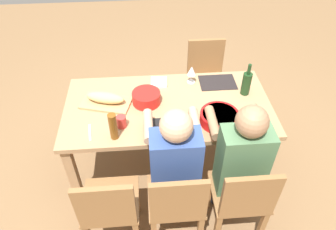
# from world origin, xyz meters

# --- Properties ---
(ground_plane) EXTENTS (8.00, 8.00, 0.00)m
(ground_plane) POSITION_xyz_m (0.00, 0.00, 0.00)
(ground_plane) COLOR brown
(dining_table) EXTENTS (1.70, 0.87, 0.74)m
(dining_table) POSITION_xyz_m (0.00, 0.00, 0.65)
(dining_table) COLOR #A87F56
(dining_table) RESTS_ON ground_plane
(chair_far_right) EXTENTS (0.40, 0.40, 0.85)m
(chair_far_right) POSITION_xyz_m (0.47, 0.75, 0.48)
(chair_far_right) COLOR olive
(chair_far_right) RESTS_ON ground_plane
(chair_near_left) EXTENTS (0.40, 0.40, 0.85)m
(chair_near_left) POSITION_xyz_m (-0.47, -0.75, 0.48)
(chair_near_left) COLOR olive
(chair_near_left) RESTS_ON ground_plane
(chair_near_center) EXTENTS (0.40, 0.40, 0.85)m
(chair_near_center) POSITION_xyz_m (0.00, -0.75, 0.48)
(chair_near_center) COLOR olive
(chair_near_center) RESTS_ON ground_plane
(diner_near_center) EXTENTS (0.41, 0.53, 1.20)m
(diner_near_center) POSITION_xyz_m (0.00, -0.57, 0.70)
(diner_near_center) COLOR #2D2D38
(diner_near_center) RESTS_ON ground_plane
(chair_near_right) EXTENTS (0.40, 0.40, 0.85)m
(chair_near_right) POSITION_xyz_m (0.47, -0.75, 0.48)
(chair_near_right) COLOR olive
(chair_near_right) RESTS_ON ground_plane
(diner_near_right) EXTENTS (0.41, 0.53, 1.20)m
(diner_near_right) POSITION_xyz_m (0.47, -0.57, 0.70)
(diner_near_right) COLOR #2D2D38
(diner_near_right) RESTS_ON ground_plane
(serving_bowl_salad) EXTENTS (0.23, 0.23, 0.10)m
(serving_bowl_salad) POSITION_xyz_m (-0.17, 0.05, 0.80)
(serving_bowl_salad) COLOR red
(serving_bowl_salad) RESTS_ON dining_table
(serving_bowl_greens) EXTENTS (0.30, 0.30, 0.08)m
(serving_bowl_greens) POSITION_xyz_m (0.38, -0.23, 0.79)
(serving_bowl_greens) COLOR red
(serving_bowl_greens) RESTS_ON dining_table
(cutting_board) EXTENTS (0.44, 0.32, 0.02)m
(cutting_board) POSITION_xyz_m (-0.51, 0.06, 0.75)
(cutting_board) COLOR tan
(cutting_board) RESTS_ON dining_table
(bread_loaf) EXTENTS (0.34, 0.19, 0.09)m
(bread_loaf) POSITION_xyz_m (-0.51, 0.06, 0.81)
(bread_loaf) COLOR tan
(bread_loaf) RESTS_ON cutting_board
(wine_bottle) EXTENTS (0.08, 0.08, 0.29)m
(wine_bottle) POSITION_xyz_m (0.67, 0.10, 0.85)
(wine_bottle) COLOR #193819
(wine_bottle) RESTS_ON dining_table
(beer_bottle) EXTENTS (0.06, 0.06, 0.22)m
(beer_bottle) POSITION_xyz_m (-0.42, -0.33, 0.85)
(beer_bottle) COLOR brown
(beer_bottle) RESTS_ON dining_table
(wine_glass) EXTENTS (0.08, 0.08, 0.17)m
(wine_glass) POSITION_xyz_m (0.23, 0.30, 0.86)
(wine_glass) COLOR silver
(wine_glass) RESTS_ON dining_table
(placemat_far_right) EXTENTS (0.32, 0.23, 0.01)m
(placemat_far_right) POSITION_xyz_m (0.47, 0.27, 0.74)
(placemat_far_right) COLOR black
(placemat_far_right) RESTS_ON dining_table
(cup_near_left) EXTENTS (0.07, 0.07, 0.10)m
(cup_near_left) POSITION_xyz_m (-0.37, -0.22, 0.79)
(cup_near_left) COLOR red
(cup_near_left) RESTS_ON dining_table
(fork_near_left) EXTENTS (0.04, 0.17, 0.01)m
(fork_near_left) POSITION_xyz_m (-0.61, -0.27, 0.74)
(fork_near_left) COLOR silver
(fork_near_left) RESTS_ON dining_table
(placemat_near_center) EXTENTS (0.32, 0.23, 0.01)m
(placemat_near_center) POSITION_xyz_m (0.00, -0.27, 0.74)
(placemat_near_center) COLOR black
(placemat_near_center) RESTS_ON dining_table
(napkin_stack) EXTENTS (0.15, 0.15, 0.02)m
(napkin_stack) POSITION_xyz_m (-0.06, 0.30, 0.75)
(napkin_stack) COLOR white
(napkin_stack) RESTS_ON dining_table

